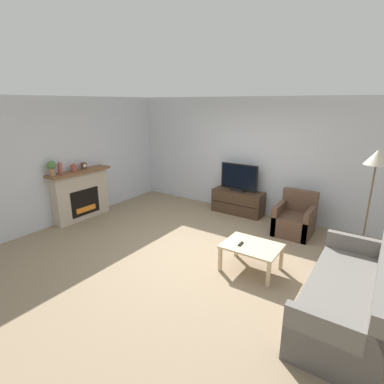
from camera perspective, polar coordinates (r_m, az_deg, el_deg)
name	(u,v)px	position (r m, az deg, el deg)	size (l,w,h in m)	color
ground_plane	(196,250)	(5.53, 0.83, -10.96)	(24.00, 24.00, 0.00)	#89755B
wall_back	(254,157)	(7.18, 11.71, 6.58)	(12.00, 0.06, 2.70)	silver
wall_left	(78,158)	(7.30, -20.94, 5.99)	(0.06, 12.00, 2.70)	silver
fireplace	(81,194)	(7.24, -20.44, -0.37)	(0.41, 1.44, 1.13)	#B7A893
mantel_vase_left	(60,168)	(6.84, -23.84, 4.13)	(0.09, 0.09, 0.26)	#994C3D
mantel_vase_centre_left	(74,168)	(7.02, -21.59, 4.33)	(0.12, 0.12, 0.18)	#994C3D
mantel_clock	(84,166)	(7.16, -19.94, 4.69)	(0.08, 0.11, 0.15)	brown
potted_plant	(52,167)	(6.74, -25.18, 4.29)	(0.18, 0.18, 0.31)	#936B4C
tv_stand	(238,202)	(7.26, 8.74, -1.88)	(1.22, 0.45, 0.56)	#422D1E
tv	(239,178)	(7.10, 8.94, 2.58)	(0.92, 0.18, 0.65)	black
armchair	(295,220)	(6.43, 18.98, -5.10)	(0.70, 0.76, 0.85)	brown
coffee_table	(252,248)	(4.85, 11.28, -10.48)	(0.87, 0.66, 0.43)	#CCB289
remote	(241,244)	(4.82, 9.26, -9.71)	(0.05, 0.15, 0.02)	black
couch	(350,297)	(4.33, 27.84, -17.27)	(0.87, 2.21, 0.87)	#66605B
floor_lamp	(376,166)	(5.10, 31.59, 4.20)	(0.34, 0.34, 1.92)	black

